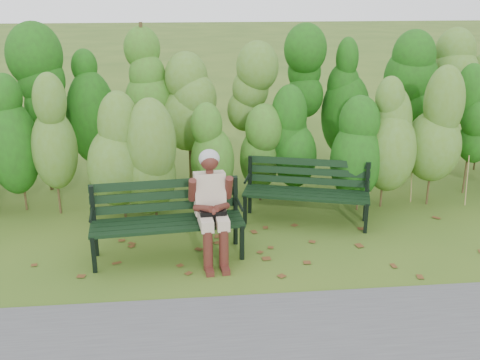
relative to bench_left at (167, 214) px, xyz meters
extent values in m
plane|color=#335418|center=(0.84, -0.05, -0.49)|extent=(80.00, 80.00, 0.00)
cylinder|color=#47381E|center=(-1.91, 1.25, -0.09)|extent=(0.03, 0.03, 0.80)
ellipsoid|color=#3D5E20|center=(-1.91, 1.25, 0.55)|extent=(0.64, 0.64, 1.44)
cylinder|color=#47381E|center=(-1.30, 1.25, -0.09)|extent=(0.03, 0.03, 0.80)
ellipsoid|color=#3D5E20|center=(-1.30, 1.25, 0.55)|extent=(0.64, 0.64, 1.44)
cylinder|color=#47381E|center=(-0.69, 1.25, -0.09)|extent=(0.03, 0.03, 0.80)
ellipsoid|color=#3D5E20|center=(-0.69, 1.25, 0.55)|extent=(0.64, 0.64, 1.44)
cylinder|color=#47381E|center=(-0.07, 1.25, -0.09)|extent=(0.03, 0.03, 0.80)
ellipsoid|color=#3D5E20|center=(-0.07, 1.25, 0.55)|extent=(0.64, 0.64, 1.44)
cylinder|color=#47381E|center=(0.54, 1.25, -0.09)|extent=(0.03, 0.03, 0.80)
ellipsoid|color=#3D5E20|center=(0.54, 1.25, 0.55)|extent=(0.64, 0.64, 1.44)
cylinder|color=#47381E|center=(1.15, 1.25, -0.09)|extent=(0.03, 0.03, 0.80)
ellipsoid|color=#3D5E20|center=(1.15, 1.25, 0.55)|extent=(0.64, 0.64, 1.44)
cylinder|color=#47381E|center=(1.76, 1.25, -0.09)|extent=(0.03, 0.03, 0.80)
ellipsoid|color=#3D5E20|center=(1.76, 1.25, 0.55)|extent=(0.64, 0.64, 1.44)
cylinder|color=#47381E|center=(2.37, 1.25, -0.09)|extent=(0.03, 0.03, 0.80)
ellipsoid|color=#3D5E20|center=(2.37, 1.25, 0.55)|extent=(0.64, 0.64, 1.44)
cylinder|color=#47381E|center=(2.98, 1.25, -0.09)|extent=(0.03, 0.03, 0.80)
ellipsoid|color=#3D5E20|center=(2.98, 1.25, 0.55)|extent=(0.64, 0.64, 1.44)
cylinder|color=#47381E|center=(3.60, 1.25, -0.09)|extent=(0.03, 0.03, 0.80)
ellipsoid|color=#3D5E20|center=(3.60, 1.25, 0.55)|extent=(0.64, 0.64, 1.44)
cylinder|color=#47381E|center=(4.21, 1.25, -0.09)|extent=(0.03, 0.03, 0.80)
cylinder|color=#47381E|center=(-1.84, 2.25, 0.06)|extent=(0.04, 0.04, 1.10)
ellipsoid|color=#1E4514|center=(-1.84, 2.25, 0.94)|extent=(0.70, 0.70, 1.98)
cylinder|color=#47381E|center=(-1.08, 2.25, 0.06)|extent=(0.04, 0.04, 1.10)
ellipsoid|color=#1E4514|center=(-1.08, 2.25, 0.94)|extent=(0.70, 0.70, 1.98)
cylinder|color=#47381E|center=(-0.31, 2.25, 0.06)|extent=(0.04, 0.04, 1.10)
ellipsoid|color=#1E4514|center=(-0.31, 2.25, 0.94)|extent=(0.70, 0.70, 1.98)
cylinder|color=#47381E|center=(0.46, 2.25, 0.06)|extent=(0.04, 0.04, 1.10)
ellipsoid|color=#1E4514|center=(0.46, 2.25, 0.94)|extent=(0.70, 0.70, 1.98)
cylinder|color=#47381E|center=(1.23, 2.25, 0.06)|extent=(0.04, 0.04, 1.10)
ellipsoid|color=#1E4514|center=(1.23, 2.25, 0.94)|extent=(0.70, 0.70, 1.98)
cylinder|color=#47381E|center=(2.00, 2.25, 0.06)|extent=(0.04, 0.04, 1.10)
ellipsoid|color=#1E4514|center=(2.00, 2.25, 0.94)|extent=(0.70, 0.70, 1.98)
cylinder|color=#47381E|center=(2.76, 2.25, 0.06)|extent=(0.04, 0.04, 1.10)
ellipsoid|color=#1E4514|center=(2.76, 2.25, 0.94)|extent=(0.70, 0.70, 1.98)
cylinder|color=#47381E|center=(3.53, 2.25, 0.06)|extent=(0.04, 0.04, 1.10)
ellipsoid|color=#1E4514|center=(3.53, 2.25, 0.94)|extent=(0.70, 0.70, 1.98)
cylinder|color=#47381E|center=(4.30, 2.25, 0.06)|extent=(0.04, 0.04, 1.10)
ellipsoid|color=#1E4514|center=(4.30, 2.25, 0.94)|extent=(0.70, 0.70, 1.98)
cube|color=brown|center=(0.40, 0.53, -0.48)|extent=(0.10, 0.11, 0.01)
cube|color=brown|center=(2.61, -0.78, -0.48)|extent=(0.11, 0.11, 0.01)
cube|color=brown|center=(-1.19, 0.22, -0.48)|extent=(0.09, 0.11, 0.01)
cube|color=brown|center=(1.37, 0.78, -0.48)|extent=(0.09, 0.11, 0.01)
cube|color=brown|center=(0.09, 0.94, -0.48)|extent=(0.08, 0.10, 0.01)
cube|color=brown|center=(-0.48, 0.89, -0.48)|extent=(0.10, 0.08, 0.01)
cube|color=brown|center=(0.51, 0.52, -0.48)|extent=(0.11, 0.09, 0.01)
cube|color=brown|center=(1.05, 0.23, -0.48)|extent=(0.11, 0.11, 0.01)
cube|color=brown|center=(-1.46, -1.17, -0.48)|extent=(0.08, 0.10, 0.01)
cube|color=brown|center=(0.41, -0.61, -0.48)|extent=(0.09, 0.07, 0.01)
cube|color=brown|center=(3.35, 0.81, -0.48)|extent=(0.09, 0.11, 0.01)
cube|color=brown|center=(2.00, 0.32, -0.48)|extent=(0.11, 0.11, 0.01)
cube|color=brown|center=(-1.27, 0.56, -0.48)|extent=(0.11, 0.10, 0.01)
cube|color=brown|center=(1.26, -1.03, -0.48)|extent=(0.11, 0.11, 0.01)
cube|color=brown|center=(0.20, 0.01, -0.48)|extent=(0.11, 0.10, 0.01)
cube|color=brown|center=(-1.65, 0.77, -0.48)|extent=(0.08, 0.10, 0.01)
cube|color=brown|center=(3.38, 0.87, -0.48)|extent=(0.11, 0.10, 0.01)
cube|color=brown|center=(1.43, -0.75, -0.48)|extent=(0.11, 0.09, 0.01)
cube|color=brown|center=(-1.02, -0.90, -0.48)|extent=(0.09, 0.07, 0.01)
cube|color=brown|center=(1.35, 0.78, -0.48)|extent=(0.11, 0.11, 0.01)
cube|color=brown|center=(0.07, -0.01, -0.48)|extent=(0.10, 0.11, 0.01)
cube|color=brown|center=(3.16, -0.98, -0.48)|extent=(0.11, 0.11, 0.01)
cube|color=brown|center=(-1.04, 0.18, -0.48)|extent=(0.11, 0.10, 0.01)
cube|color=brown|center=(-1.31, -0.41, -0.48)|extent=(0.08, 0.10, 0.01)
cube|color=brown|center=(2.72, -0.99, -0.48)|extent=(0.11, 0.11, 0.01)
cube|color=brown|center=(-1.03, -0.21, -0.48)|extent=(0.07, 0.09, 0.01)
cube|color=brown|center=(0.38, 0.13, -0.48)|extent=(0.11, 0.11, 0.01)
cube|color=brown|center=(1.76, 0.66, -0.48)|extent=(0.11, 0.09, 0.01)
cube|color=black|center=(0.02, -0.27, -0.07)|extent=(1.66, 0.24, 0.04)
cube|color=black|center=(0.01, -0.16, -0.07)|extent=(1.66, 0.24, 0.04)
cube|color=black|center=(0.00, -0.04, -0.07)|extent=(1.66, 0.24, 0.04)
cube|color=black|center=(-0.01, 0.07, -0.07)|extent=(1.66, 0.24, 0.04)
cube|color=black|center=(-0.01, 0.16, 0.03)|extent=(1.65, 0.19, 0.10)
cube|color=black|center=(-0.01, 0.17, 0.16)|extent=(1.65, 0.19, 0.10)
cube|color=black|center=(-0.02, 0.18, 0.28)|extent=(1.65, 0.19, 0.10)
cube|color=black|center=(-0.76, -0.35, -0.28)|extent=(0.05, 0.05, 0.41)
cube|color=black|center=(-0.80, 0.04, -0.07)|extent=(0.05, 0.05, 0.83)
cube|color=black|center=(-0.78, -0.17, -0.09)|extent=(0.09, 0.46, 0.04)
cylinder|color=black|center=(-0.78, -0.21, 0.11)|extent=(0.06, 0.35, 0.03)
cube|color=black|center=(0.81, -0.22, -0.28)|extent=(0.05, 0.05, 0.41)
cube|color=black|center=(0.78, 0.18, -0.07)|extent=(0.05, 0.05, 0.83)
cube|color=black|center=(0.80, -0.03, -0.09)|extent=(0.09, 0.46, 0.04)
cylinder|color=black|center=(0.80, -0.08, 0.11)|extent=(0.06, 0.35, 0.03)
cube|color=black|center=(1.67, 0.54, -0.10)|extent=(1.53, 0.53, 0.03)
cube|color=black|center=(1.70, 0.64, -0.10)|extent=(1.53, 0.53, 0.03)
cube|color=black|center=(1.73, 0.75, -0.10)|extent=(1.53, 0.53, 0.03)
cube|color=black|center=(1.76, 0.85, -0.10)|extent=(1.53, 0.53, 0.03)
cube|color=black|center=(1.79, 0.93, 0.00)|extent=(1.51, 0.49, 0.09)
cube|color=black|center=(1.79, 0.94, 0.12)|extent=(1.51, 0.49, 0.09)
cube|color=black|center=(1.79, 0.95, 0.24)|extent=(1.51, 0.49, 0.09)
cube|color=black|center=(0.95, 0.74, -0.29)|extent=(0.05, 0.05, 0.39)
cube|color=black|center=(1.06, 1.10, -0.10)|extent=(0.05, 0.05, 0.78)
cube|color=black|center=(1.00, 0.90, -0.11)|extent=(0.16, 0.43, 0.03)
cylinder|color=black|center=(0.99, 0.86, 0.08)|extent=(0.12, 0.32, 0.03)
cube|color=black|center=(2.39, 0.32, -0.29)|extent=(0.05, 0.05, 0.39)
cube|color=black|center=(2.49, 0.68, -0.10)|extent=(0.05, 0.05, 0.78)
cube|color=black|center=(2.43, 0.49, -0.11)|extent=(0.16, 0.43, 0.03)
cylinder|color=black|center=(2.42, 0.44, 0.08)|extent=(0.12, 0.32, 0.03)
cube|color=#C5B192|center=(0.42, -0.26, 0.01)|extent=(0.16, 0.40, 0.12)
cube|color=#C5B192|center=(0.58, -0.25, 0.01)|extent=(0.16, 0.40, 0.12)
cylinder|color=#4B1F18|center=(0.43, -0.42, -0.26)|extent=(0.11, 0.11, 0.45)
cylinder|color=#4B1F18|center=(0.60, -0.41, -0.26)|extent=(0.11, 0.11, 0.45)
cube|color=#4B1F18|center=(0.44, -0.50, -0.46)|extent=(0.10, 0.19, 0.06)
cube|color=#4B1F18|center=(0.60, -0.48, -0.46)|extent=(0.10, 0.19, 0.06)
cube|color=#C5B192|center=(0.48, 0.00, 0.23)|extent=(0.36, 0.26, 0.49)
cylinder|color=#4B1F18|center=(0.48, -0.02, 0.48)|extent=(0.08, 0.08, 0.09)
sphere|color=#4B1F18|center=(0.48, -0.03, 0.60)|extent=(0.20, 0.20, 0.20)
ellipsoid|color=gray|center=(0.48, -0.01, 0.62)|extent=(0.23, 0.22, 0.20)
cylinder|color=#4B1F18|center=(0.29, -0.10, 0.31)|extent=(0.10, 0.20, 0.29)
cylinder|color=#4B1F18|center=(0.68, -0.06, 0.31)|extent=(0.10, 0.20, 0.29)
cylinder|color=#4B1F18|center=(0.40, -0.21, 0.13)|extent=(0.23, 0.24, 0.12)
cylinder|color=#4B1F18|center=(0.59, -0.19, 0.13)|extent=(0.20, 0.25, 0.12)
sphere|color=#4B1F18|center=(0.50, -0.26, 0.11)|extent=(0.10, 0.10, 0.10)
cube|color=black|center=(0.50, -0.25, 0.05)|extent=(0.29, 0.14, 0.15)
camera|label=1|loc=(0.22, -5.76, 2.40)|focal=42.00mm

